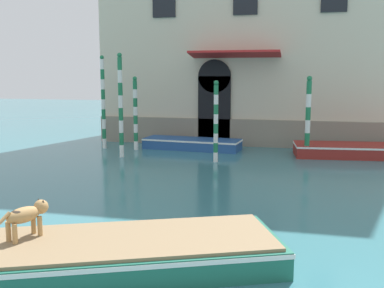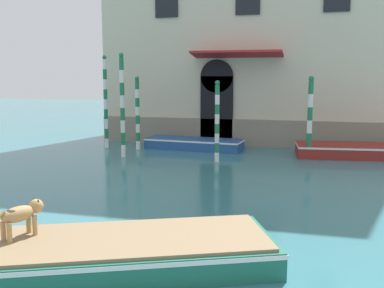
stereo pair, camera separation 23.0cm
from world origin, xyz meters
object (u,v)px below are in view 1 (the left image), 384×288
Objects in this scene: dog_on_deck at (27,215)px; mooring_pole_3 at (216,121)px; mooring_pole_1 at (308,117)px; boat_moored_near_palazzo at (192,144)px; mooring_pole_0 at (135,113)px; boat_moored_far at (362,150)px; mooring_pole_2 at (121,105)px; mooring_pole_4 at (103,102)px; boat_foreground at (63,256)px.

mooring_pole_3 reaches higher than dog_on_deck.
mooring_pole_1 is (5.05, 12.40, 0.75)m from dog_on_deck.
boat_moored_near_palazzo is 1.43× the size of mooring_pole_3.
boat_moored_near_palazzo is 1.37× the size of mooring_pole_0.
mooring_pole_1 is (-2.32, -0.94, 1.46)m from boat_moored_far.
mooring_pole_3 is at bearing 15.22° from dog_on_deck.
mooring_pole_3 reaches higher than boat_moored_near_palazzo.
mooring_pole_2 is (-2.66, 10.87, 1.23)m from dog_on_deck.
mooring_pole_4 reaches higher than boat_moored_near_palazzo.
mooring_pole_2 is at bearing -168.75° from mooring_pole_1.
mooring_pole_1 is at bearing 0.73° from dog_on_deck.
mooring_pole_4 is at bearing 130.34° from mooring_pole_2.
mooring_pole_0 is at bearing 176.80° from boat_moored_far.
boat_foreground is at bearing -71.34° from dog_on_deck.
boat_moored_near_palazzo is 5.60m from mooring_pole_1.
dog_on_deck is (-0.71, 0.05, 0.69)m from boat_foreground.
boat_foreground is 14.05m from mooring_pole_4.
boat_foreground is 13.46m from mooring_pole_0.
boat_moored_far is (6.65, 13.39, -0.02)m from boat_foreground.
mooring_pole_4 is (-5.10, 12.95, 1.92)m from boat_foreground.
mooring_pole_0 is 0.78× the size of mooring_pole_2.
mooring_pole_3 is at bearing -162.37° from boat_moored_far.
dog_on_deck is at bearing -124.76° from boat_moored_far.
mooring_pole_3 is at bearing -20.08° from mooring_pole_4.
mooring_pole_3 is (1.67, -2.84, 1.39)m from boat_moored_near_palazzo.
boat_foreground is at bearing -74.94° from mooring_pole_0.
boat_moored_far is 10.24m from mooring_pole_0.
dog_on_deck is at bearing -112.15° from mooring_pole_1.
boat_moored_near_palazzo is at bearing 70.76° from boat_foreground.
mooring_pole_4 is (-11.76, -0.44, 1.94)m from boat_moored_far.
dog_on_deck reaches higher than boat_moored_far.
mooring_pole_4 is at bearing 159.92° from mooring_pole_3.
mooring_pole_1 is 0.78× the size of mooring_pole_2.
dog_on_deck is 11.25m from mooring_pole_2.
boat_foreground is 2.32× the size of mooring_pole_1.
dog_on_deck is 13.63m from boat_moored_near_palazzo.
mooring_pole_4 is (-4.17, -0.71, 1.95)m from boat_moored_near_palazzo.
mooring_pole_1 reaches higher than boat_moored_far.
dog_on_deck is at bearing 152.63° from boat_foreground.
mooring_pole_1 is 7.87m from mooring_pole_2.
mooring_pole_2 reaches higher than mooring_pole_0.
mooring_pole_2 reaches higher than boat_moored_far.
boat_moored_near_palazzo is at bearing 23.80° from dog_on_deck.
boat_moored_far is at bearing 23.48° from mooring_pole_3.
dog_on_deck is at bearing -97.66° from mooring_pole_3.
mooring_pole_2 reaches higher than dog_on_deck.
mooring_pole_1 is at bearing 24.39° from mooring_pole_3.
mooring_pole_2 is 4.15m from mooring_pole_3.
dog_on_deck is 0.20× the size of boat_moored_near_palazzo.
mooring_pole_0 reaches higher than boat_moored_far.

